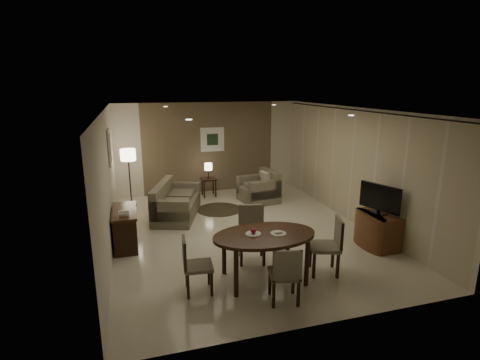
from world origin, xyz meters
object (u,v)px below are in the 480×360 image
object	(u,v)px
console_desk	(125,228)
sofa	(177,200)
chair_left	(198,265)
tv_cabinet	(378,230)
chair_near	(284,273)
armchair	(258,186)
chair_right	(324,246)
side_table	(209,187)
chair_far	(252,235)
floor_lamp	(130,178)
dining_table	(264,257)

from	to	relation	value
console_desk	sofa	bearing A→B (deg)	49.55
chair_left	tv_cabinet	bearing A→B (deg)	-74.87
chair_near	armchair	distance (m)	5.00
chair_near	sofa	distance (m)	4.37
chair_near	chair_left	size ratio (longest dim) A/B	1.01
chair_near	chair_right	bearing A→B (deg)	-136.25
chair_left	chair_right	size ratio (longest dim) A/B	0.90
armchair	side_table	bearing A→B (deg)	-135.01
chair_near	chair_right	xyz separation A→B (m)	(1.01, 0.62, 0.04)
console_desk	sofa	world-z (taller)	sofa
chair_right	sofa	distance (m)	4.17
chair_right	chair_far	bearing A→B (deg)	-107.93
chair_far	chair_right	size ratio (longest dim) A/B	1.02
chair_near	sofa	size ratio (longest dim) A/B	0.51
side_table	floor_lamp	size ratio (longest dim) A/B	0.35
tv_cabinet	chair_left	size ratio (longest dim) A/B	0.99
chair_left	floor_lamp	world-z (taller)	floor_lamp
dining_table	chair_left	xyz separation A→B (m)	(-1.12, -0.07, 0.05)
chair_near	chair_right	distance (m)	1.19
floor_lamp	chair_left	bearing A→B (deg)	-78.61
chair_right	side_table	xyz separation A→B (m)	(-0.96, 5.13, -0.23)
console_desk	dining_table	xyz separation A→B (m)	(2.23, -2.11, 0.03)
tv_cabinet	sofa	distance (m)	4.70
chair_right	side_table	size ratio (longest dim) A/B	1.86
chair_left	armchair	size ratio (longest dim) A/B	0.92
chair_far	sofa	distance (m)	3.02
chair_left	floor_lamp	xyz separation A→B (m)	(-0.97, 4.80, 0.33)
chair_left	side_table	size ratio (longest dim) A/B	1.68
dining_table	sofa	size ratio (longest dim) A/B	0.96
chair_far	chair_near	bearing A→B (deg)	-73.96
dining_table	chair_right	bearing A→B (deg)	-3.88
chair_left	side_table	bearing A→B (deg)	-8.60
chair_near	chair_left	xyz separation A→B (m)	(-1.19, 0.62, -0.01)
tv_cabinet	chair_near	world-z (taller)	chair_near
chair_near	chair_right	world-z (taller)	chair_right
chair_far	floor_lamp	size ratio (longest dim) A/B	0.66
sofa	chair_left	bearing A→B (deg)	-163.05
chair_left	armchair	bearing A→B (deg)	-25.35
chair_near	chair_far	size ratio (longest dim) A/B	0.90
side_table	chair_left	bearing A→B (deg)	-103.60
chair_far	chair_right	world-z (taller)	chair_far
tv_cabinet	sofa	world-z (taller)	sofa
console_desk	side_table	distance (m)	3.77
dining_table	console_desk	bearing A→B (deg)	136.56
armchair	floor_lamp	distance (m)	3.50
tv_cabinet	floor_lamp	world-z (taller)	floor_lamp
chair_right	chair_left	bearing A→B (deg)	-72.01
chair_far	armchair	bearing A→B (deg)	82.90
dining_table	chair_near	world-z (taller)	chair_near
dining_table	floor_lamp	size ratio (longest dim) A/B	1.11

